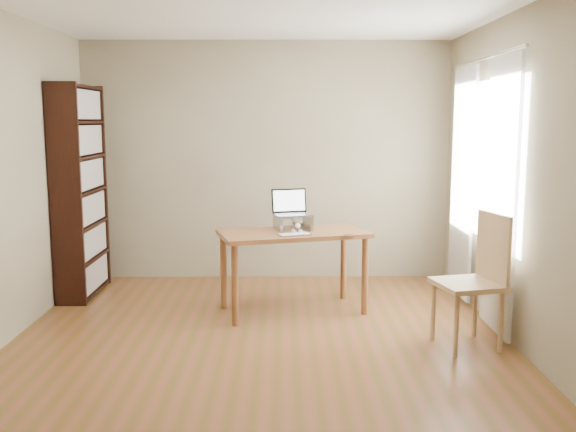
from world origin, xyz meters
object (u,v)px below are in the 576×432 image
object	(u,v)px
keyboard	(294,235)
cat	(295,222)
desk	(293,243)
chair	(479,275)
bookshelf	(81,191)
laptop	(293,208)

from	to	relation	value
keyboard	cat	bearing A→B (deg)	65.99
desk	keyboard	size ratio (longest dim) A/B	4.73
keyboard	chair	distance (m)	1.59
keyboard	chair	xyz separation A→B (m)	(1.41, -0.71, -0.19)
chair	cat	bearing A→B (deg)	129.78
desk	chair	world-z (taller)	chair
bookshelf	keyboard	xyz separation A→B (m)	(2.12, -0.84, -0.29)
laptop	desk	bearing A→B (deg)	-105.59
bookshelf	desk	world-z (taller)	bookshelf
desk	laptop	size ratio (longest dim) A/B	3.78
bookshelf	chair	world-z (taller)	bookshelf
bookshelf	cat	size ratio (longest dim) A/B	4.33
bookshelf	desk	distance (m)	2.24
bookshelf	chair	distance (m)	3.88
laptop	cat	size ratio (longest dim) A/B	0.79
laptop	keyboard	distance (m)	0.40
cat	bookshelf	bearing A→B (deg)	157.90
keyboard	desk	bearing A→B (deg)	69.22
keyboard	cat	size ratio (longest dim) A/B	0.63
chair	laptop	bearing A→B (deg)	129.35
bookshelf	laptop	world-z (taller)	bookshelf
laptop	bookshelf	bearing A→B (deg)	151.53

